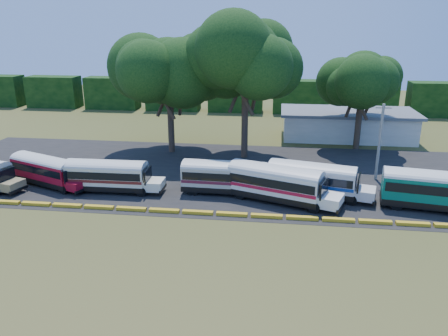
# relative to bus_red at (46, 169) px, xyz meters

# --- Properties ---
(ground) EXTENTS (160.00, 160.00, 0.00)m
(ground) POSITION_rel_bus_red_xyz_m (15.12, -6.14, -1.76)
(ground) COLOR #394316
(ground) RESTS_ON ground
(asphalt_strip) EXTENTS (64.00, 24.00, 0.02)m
(asphalt_strip) POSITION_rel_bus_red_xyz_m (16.12, 5.86, -1.75)
(asphalt_strip) COLOR black
(asphalt_strip) RESTS_ON ground
(curb) EXTENTS (53.70, 0.45, 0.30)m
(curb) POSITION_rel_bus_red_xyz_m (15.12, -5.14, -1.61)
(curb) COLOR yellow
(curb) RESTS_ON ground
(terminal_building) EXTENTS (19.00, 9.00, 4.00)m
(terminal_building) POSITION_rel_bus_red_xyz_m (33.12, 23.86, 0.27)
(terminal_building) COLOR silver
(terminal_building) RESTS_ON ground
(treeline_backdrop) EXTENTS (130.00, 4.00, 6.00)m
(treeline_backdrop) POSITION_rel_bus_red_xyz_m (15.12, 41.86, 1.24)
(treeline_backdrop) COLOR black
(treeline_backdrop) RESTS_ON ground
(bus_red) EXTENTS (9.50, 5.64, 3.07)m
(bus_red) POSITION_rel_bus_red_xyz_m (0.00, 0.00, 0.00)
(bus_red) COLOR black
(bus_red) RESTS_ON ground
(bus_cream_west) EXTENTS (9.71, 2.55, 3.18)m
(bus_cream_west) POSITION_rel_bus_red_xyz_m (6.96, -0.88, 0.04)
(bus_cream_west) COLOR black
(bus_cream_west) RESTS_ON ground
(bus_cream_east) EXTENTS (9.99, 2.75, 3.26)m
(bus_cream_east) POSITION_rel_bus_red_xyz_m (18.50, 0.07, 0.09)
(bus_cream_east) COLOR black
(bus_cream_east) RESTS_ON ground
(bus_white_red) EXTENTS (10.82, 6.01, 3.48)m
(bus_white_red) POSITION_rel_bus_red_xyz_m (23.43, -1.35, 0.21)
(bus_white_red) COLOR black
(bus_white_red) RESTS_ON ground
(bus_white_blue) EXTENTS (10.32, 4.76, 3.29)m
(bus_white_blue) POSITION_rel_bus_red_xyz_m (26.86, 0.42, 0.10)
(bus_white_blue) COLOR black
(bus_white_blue) RESTS_ON ground
(bus_teal) EXTENTS (11.16, 4.42, 3.57)m
(bus_teal) POSITION_rel_bus_red_xyz_m (37.51, -1.49, 0.29)
(bus_teal) COLOR black
(bus_teal) RESTS_ON ground
(tree_west) EXTENTS (11.11, 11.11, 14.31)m
(tree_west) POSITION_rel_bus_red_xyz_m (9.71, 13.68, 8.44)
(tree_west) COLOR #312318
(tree_west) RESTS_ON ground
(tree_center) EXTENTS (11.06, 11.06, 16.37)m
(tree_center) POSITION_rel_bus_red_xyz_m (19.21, 12.57, 10.50)
(tree_center) COLOR #312318
(tree_center) RESTS_ON ground
(tree_east) EXTENTS (8.88, 8.88, 12.66)m
(tree_east) POSITION_rel_bus_red_xyz_m (33.64, 18.21, 7.58)
(tree_east) COLOR #312318
(tree_east) RESTS_ON ground
(utility_pole) EXTENTS (1.60, 0.30, 8.09)m
(utility_pole) POSITION_rel_bus_red_xyz_m (33.82, 6.14, 2.40)
(utility_pole) COLOR gray
(utility_pole) RESTS_ON ground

